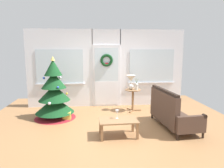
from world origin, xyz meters
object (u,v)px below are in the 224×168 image
wine_glass (117,112)px  gift_box (67,116)px  side_table (133,96)px  table_lamp (131,80)px  coffee_table (118,122)px  flower_vase (137,86)px  settee_sofa (171,112)px  christmas_tree (54,96)px

wine_glass → gift_box: size_ratio=0.92×
side_table → table_lamp: 0.49m
coffee_table → wine_glass: bearing=102.0°
flower_vase → coffee_table: 2.03m
side_table → coffee_table: side_table is taller
side_table → coffee_table: 2.00m
settee_sofa → gift_box: size_ratio=7.69×
side_table → flower_vase: (0.10, -0.06, 0.31)m
side_table → wine_glass: side_table is taller
side_table → coffee_table: bearing=-109.8°
christmas_tree → side_table: 2.35m
flower_vase → coffee_table: size_ratio=0.41×
christmas_tree → flower_vase: 2.43m
settee_sofa → table_lamp: bearing=116.0°
table_lamp → side_table: bearing=-33.7°
settee_sofa → christmas_tree: bearing=161.6°
flower_vase → gift_box: flower_vase is taller
wine_glass → side_table: bearing=68.9°
settee_sofa → gift_box: 2.75m
christmas_tree → gift_box: (0.35, -0.18, -0.53)m
christmas_tree → wine_glass: (1.60, -1.32, -0.11)m
christmas_tree → flower_vase: bearing=9.8°
table_lamp → settee_sofa: bearing=-64.0°
table_lamp → gift_box: bearing=-159.8°
wine_glass → settee_sofa: bearing=13.9°
settee_sofa → coffee_table: size_ratio=1.90×
coffee_table → table_lamp: bearing=72.2°
coffee_table → settee_sofa: bearing=17.4°
christmas_tree → settee_sofa: bearing=-18.4°
table_lamp → flower_vase: bearing=-32.0°
table_lamp → gift_box: size_ratio=2.07×
flower_vase → side_table: bearing=149.0°
flower_vase → gift_box: size_ratio=1.65×
coffee_table → wine_glass: 0.21m
christmas_tree → flower_vase: (2.39, 0.41, 0.16)m
christmas_tree → wine_glass: bearing=-39.5°
settee_sofa → wine_glass: 1.41m
christmas_tree → flower_vase: christmas_tree is taller
table_lamp → coffee_table: table_lamp is taller
christmas_tree → coffee_table: bearing=-41.0°
settee_sofa → wine_glass: settee_sofa is taller
gift_box → flower_vase: bearing=16.2°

